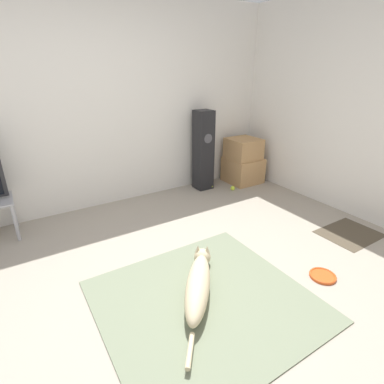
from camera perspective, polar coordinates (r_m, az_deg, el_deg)
name	(u,v)px	position (r m, az deg, el deg)	size (l,w,h in m)	color
ground_plane	(176,298)	(2.54, -3.12, -19.48)	(12.00, 12.00, 0.00)	#9E9384
wall_back	(87,106)	(3.89, -19.35, 15.17)	(8.00, 0.06, 2.55)	silver
area_rug	(205,301)	(2.51, 2.48, -19.99)	(1.58, 1.50, 0.01)	slate
dog	(198,283)	(2.49, 1.23, -16.98)	(0.77, 0.94, 0.22)	beige
frisbee	(323,276)	(2.95, 23.64, -14.41)	(0.23, 0.23, 0.03)	#DB511E
cardboard_box_lower	(243,170)	(4.84, 9.64, 4.18)	(0.50, 0.50, 0.39)	tan
cardboard_box_upper	(243,149)	(4.73, 9.76, 8.15)	(0.45, 0.45, 0.31)	tan
floor_speaker	(203,151)	(4.40, 2.15, 7.86)	(0.24, 0.24, 1.15)	black
tennis_ball_by_boxes	(233,188)	(4.51, 7.77, 0.74)	(0.07, 0.07, 0.07)	#C6E033
tennis_ball_near_speaker	(211,186)	(4.55, 3.66, 1.14)	(0.07, 0.07, 0.07)	#C6E033
door_mat	(349,233)	(3.77, 27.79, -7.00)	(0.63, 0.50, 0.01)	#4C4233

